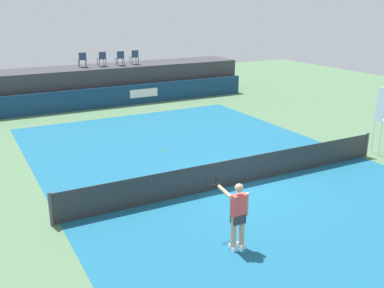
{
  "coord_description": "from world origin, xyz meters",
  "views": [
    {
      "loc": [
        -8.02,
        -11.71,
        5.95
      ],
      "look_at": [
        -0.7,
        2.0,
        1.0
      ],
      "focal_mm": 41.72,
      "sensor_mm": 36.0,
      "label": 1
    }
  ],
  "objects_px": {
    "spectator_chair_right": "(134,56)",
    "spectator_chair_center": "(120,57)",
    "umpire_chair": "(381,116)",
    "net_post_far": "(367,145)",
    "spectator_chair_far_left": "(82,59)",
    "net_post_near": "(51,209)",
    "tennis_ball": "(161,151)",
    "spectator_chair_left": "(102,58)",
    "tennis_player": "(237,214)"
  },
  "relations": [
    {
      "from": "tennis_player",
      "to": "net_post_near",
      "type": "bearing_deg",
      "value": 138.48
    },
    {
      "from": "spectator_chair_center",
      "to": "umpire_chair",
      "type": "relative_size",
      "value": 0.32
    },
    {
      "from": "net_post_near",
      "to": "net_post_far",
      "type": "bearing_deg",
      "value": 0.0
    },
    {
      "from": "spectator_chair_left",
      "to": "tennis_ball",
      "type": "relative_size",
      "value": 13.06
    },
    {
      "from": "net_post_far",
      "to": "net_post_near",
      "type": "bearing_deg",
      "value": 180.0
    },
    {
      "from": "umpire_chair",
      "to": "net_post_far",
      "type": "height_order",
      "value": "umpire_chair"
    },
    {
      "from": "spectator_chair_far_left",
      "to": "net_post_far",
      "type": "bearing_deg",
      "value": -64.54
    },
    {
      "from": "spectator_chair_far_left",
      "to": "tennis_player",
      "type": "height_order",
      "value": "spectator_chair_far_left"
    },
    {
      "from": "spectator_chair_left",
      "to": "spectator_chair_center",
      "type": "xyz_separation_m",
      "value": [
        1.12,
        -0.16,
        0.0
      ]
    },
    {
      "from": "spectator_chair_center",
      "to": "net_post_far",
      "type": "relative_size",
      "value": 0.89
    },
    {
      "from": "tennis_player",
      "to": "tennis_ball",
      "type": "height_order",
      "value": "tennis_player"
    },
    {
      "from": "tennis_player",
      "to": "tennis_ball",
      "type": "bearing_deg",
      "value": 79.39
    },
    {
      "from": "spectator_chair_right",
      "to": "umpire_chair",
      "type": "bearing_deg",
      "value": -72.67
    },
    {
      "from": "tennis_ball",
      "to": "spectator_chair_far_left",
      "type": "bearing_deg",
      "value": 91.19
    },
    {
      "from": "net_post_far",
      "to": "tennis_ball",
      "type": "bearing_deg",
      "value": 147.96
    },
    {
      "from": "umpire_chair",
      "to": "net_post_far",
      "type": "bearing_deg",
      "value": -178.93
    },
    {
      "from": "umpire_chair",
      "to": "net_post_near",
      "type": "xyz_separation_m",
      "value": [
        -13.05,
        -0.01,
        -1.09
      ]
    },
    {
      "from": "tennis_player",
      "to": "spectator_chair_right",
      "type": "bearing_deg",
      "value": 76.37
    },
    {
      "from": "spectator_chair_far_left",
      "to": "net_post_far",
      "type": "relative_size",
      "value": 0.89
    },
    {
      "from": "spectator_chair_far_left",
      "to": "tennis_player",
      "type": "relative_size",
      "value": 0.5
    },
    {
      "from": "spectator_chair_right",
      "to": "net_post_near",
      "type": "xyz_separation_m",
      "value": [
        -8.36,
        -15.04,
        -2.19
      ]
    },
    {
      "from": "spectator_chair_center",
      "to": "umpire_chair",
      "type": "xyz_separation_m",
      "value": [
        5.66,
        -14.96,
        -1.11
      ]
    },
    {
      "from": "spectator_chair_center",
      "to": "net_post_far",
      "type": "height_order",
      "value": "spectator_chair_center"
    },
    {
      "from": "spectator_chair_left",
      "to": "spectator_chair_center",
      "type": "height_order",
      "value": "same"
    },
    {
      "from": "spectator_chair_right",
      "to": "tennis_player",
      "type": "relative_size",
      "value": 0.5
    },
    {
      "from": "spectator_chair_center",
      "to": "spectator_chair_right",
      "type": "distance_m",
      "value": 0.97
    },
    {
      "from": "umpire_chair",
      "to": "spectator_chair_right",
      "type": "bearing_deg",
      "value": 107.33
    },
    {
      "from": "spectator_chair_left",
      "to": "spectator_chair_right",
      "type": "distance_m",
      "value": 2.08
    },
    {
      "from": "net_post_far",
      "to": "spectator_chair_left",
      "type": "bearing_deg",
      "value": 112.05
    },
    {
      "from": "spectator_chair_center",
      "to": "spectator_chair_right",
      "type": "bearing_deg",
      "value": 4.38
    },
    {
      "from": "umpire_chair",
      "to": "tennis_player",
      "type": "distance_m",
      "value": 9.82
    },
    {
      "from": "spectator_chair_left",
      "to": "tennis_player",
      "type": "bearing_deg",
      "value": -97.36
    },
    {
      "from": "spectator_chair_right",
      "to": "net_post_near",
      "type": "bearing_deg",
      "value": -119.05
    },
    {
      "from": "umpire_chair",
      "to": "tennis_player",
      "type": "xyz_separation_m",
      "value": [
        -9.17,
        -3.44,
        -0.63
      ]
    },
    {
      "from": "spectator_chair_left",
      "to": "umpire_chair",
      "type": "height_order",
      "value": "spectator_chair_left"
    },
    {
      "from": "net_post_near",
      "to": "net_post_far",
      "type": "distance_m",
      "value": 12.4
    },
    {
      "from": "spectator_chair_far_left",
      "to": "spectator_chair_left",
      "type": "bearing_deg",
      "value": -8.18
    },
    {
      "from": "spectator_chair_far_left",
      "to": "umpire_chair",
      "type": "relative_size",
      "value": 0.32
    },
    {
      "from": "net_post_far",
      "to": "tennis_ball",
      "type": "xyz_separation_m",
      "value": [
        -7.05,
        4.41,
        -0.46
      ]
    },
    {
      "from": "net_post_near",
      "to": "tennis_player",
      "type": "distance_m",
      "value": 5.2
    },
    {
      "from": "tennis_player",
      "to": "tennis_ball",
      "type": "distance_m",
      "value": 8.04
    },
    {
      "from": "tennis_ball",
      "to": "spectator_chair_left",
      "type": "bearing_deg",
      "value": 85.04
    },
    {
      "from": "spectator_chair_far_left",
      "to": "umpire_chair",
      "type": "bearing_deg",
      "value": -62.57
    },
    {
      "from": "spectator_chair_right",
      "to": "tennis_player",
      "type": "bearing_deg",
      "value": -103.63
    },
    {
      "from": "spectator_chair_left",
      "to": "spectator_chair_right",
      "type": "bearing_deg",
      "value": -2.23
    },
    {
      "from": "spectator_chair_right",
      "to": "spectator_chair_center",
      "type": "bearing_deg",
      "value": -175.62
    },
    {
      "from": "umpire_chair",
      "to": "spectator_chair_left",
      "type": "bearing_deg",
      "value": 114.14
    },
    {
      "from": "net_post_near",
      "to": "umpire_chair",
      "type": "bearing_deg",
      "value": 0.05
    },
    {
      "from": "spectator_chair_right",
      "to": "net_post_near",
      "type": "height_order",
      "value": "spectator_chair_right"
    },
    {
      "from": "spectator_chair_center",
      "to": "net_post_near",
      "type": "height_order",
      "value": "spectator_chair_center"
    }
  ]
}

